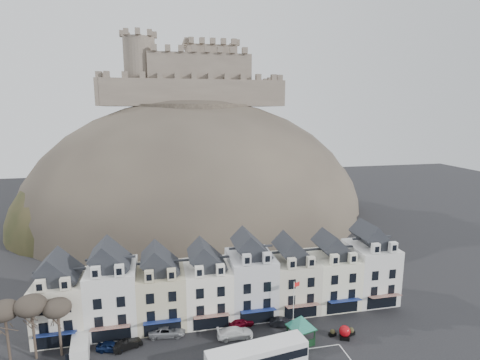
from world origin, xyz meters
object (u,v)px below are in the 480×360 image
at_px(bus_shelter, 301,322).
at_px(car_silver, 167,331).
at_px(red_buoy, 345,332).
at_px(car_maroon, 241,322).
at_px(car_charcoal, 282,322).
at_px(white_van, 80,348).
at_px(flagpole, 294,302).
at_px(car_black, 127,344).
at_px(bus, 257,358).
at_px(car_navy, 111,346).
at_px(car_white, 235,333).

distance_m(bus_shelter, car_silver, 18.65).
distance_m(red_buoy, car_maroon, 14.58).
relative_size(car_silver, car_charcoal, 1.34).
relative_size(white_van, car_silver, 1.01).
bearing_deg(flagpole, car_black, 179.22).
height_order(bus_shelter, car_charcoal, bus_shelter).
bearing_deg(bus, red_buoy, 7.79).
xyz_separation_m(bus, flagpole, (7.41, 7.60, 2.26)).
height_order(red_buoy, flagpole, flagpole).
xyz_separation_m(bus, car_charcoal, (6.07, 8.57, -1.32)).
height_order(bus, car_silver, bus).
bearing_deg(car_silver, bus_shelter, -101.37).
distance_m(bus_shelter, car_black, 23.27).
bearing_deg(flagpole, car_navy, 179.19).
distance_m(white_van, car_black, 5.79).
bearing_deg(car_navy, car_black, -78.80).
bearing_deg(car_navy, white_van, 108.12).
relative_size(bus, car_white, 2.52).
relative_size(white_van, car_maroon, 1.34).
bearing_deg(car_charcoal, car_silver, 102.99).
height_order(white_van, car_silver, white_van).
distance_m(flagpole, car_white, 9.31).
height_order(red_buoy, car_charcoal, red_buoy).
height_order(flagpole, car_charcoal, flagpole).
height_order(bus, white_van, bus).
height_order(bus_shelter, red_buoy, bus_shelter).
distance_m(bus_shelter, car_white, 9.29).
bearing_deg(car_navy, flagpole, -78.45).
bearing_deg(bus_shelter, car_silver, 148.00).
distance_m(flagpole, car_silver, 18.31).
bearing_deg(car_black, car_navy, 66.45).
xyz_separation_m(bus_shelter, car_charcoal, (-1.16, 4.26, -2.53)).
bearing_deg(car_white, flagpole, -87.88).
xyz_separation_m(red_buoy, car_black, (-29.14, 3.97, -0.34)).
relative_size(flagpole, white_van, 1.45).
bearing_deg(white_van, car_black, -4.28).
height_order(bus_shelter, car_maroon, bus_shelter).
bearing_deg(bus, bus_shelter, 22.34).
xyz_separation_m(flagpole, car_silver, (-17.84, 2.24, -3.48)).
bearing_deg(bus, car_silver, 128.22).
xyz_separation_m(red_buoy, car_navy, (-31.24, 4.01, -0.34)).
distance_m(car_navy, car_maroon, 18.01).
distance_m(car_navy, car_charcoal, 23.80).
height_order(bus, car_maroon, bus).
distance_m(car_silver, car_white, 9.53).
distance_m(bus_shelter, car_charcoal, 5.08).
bearing_deg(bus_shelter, car_maroon, 127.24).
distance_m(car_maroon, car_charcoal, 6.01).
distance_m(car_black, car_silver, 5.55).
xyz_separation_m(flagpole, car_white, (-8.64, -0.26, -3.46)).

